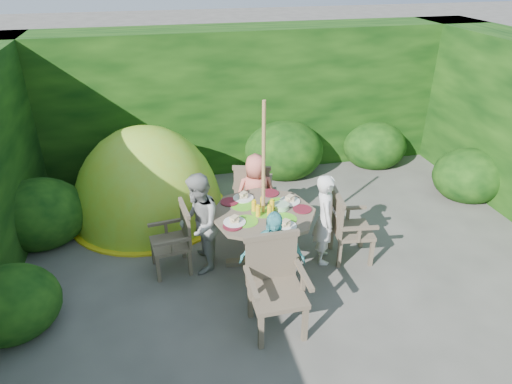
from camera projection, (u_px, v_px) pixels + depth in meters
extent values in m
plane|color=#4B4942|center=(311.00, 293.00, 5.50)|extent=(60.00, 60.00, 0.00)
cube|color=black|center=(244.00, 98.00, 8.35)|extent=(9.00, 1.00, 2.50)
cylinder|color=#493E2F|center=(263.00, 239.00, 5.86)|extent=(0.13, 0.13, 0.73)
cube|color=#493E2F|center=(263.00, 260.00, 6.01)|extent=(0.97, 0.21, 0.06)
cube|color=#493E2F|center=(263.00, 260.00, 6.01)|extent=(0.21, 0.97, 0.06)
cylinder|color=#493E2F|center=(263.00, 214.00, 5.68)|extent=(1.47, 1.47, 0.04)
cylinder|color=#55C021|center=(246.00, 221.00, 5.47)|extent=(0.30, 0.30, 0.00)
cylinder|color=#55C021|center=(285.00, 219.00, 5.52)|extent=(0.30, 0.30, 0.00)
cylinder|color=#55C021|center=(243.00, 205.00, 5.81)|extent=(0.30, 0.30, 0.00)
cylinder|color=#55C021|center=(280.00, 203.00, 5.86)|extent=(0.30, 0.30, 0.00)
cylinder|color=#55C021|center=(263.00, 212.00, 5.66)|extent=(0.30, 0.30, 0.00)
cylinder|color=white|center=(290.00, 201.00, 5.89)|extent=(0.27, 0.27, 0.01)
cylinder|color=white|center=(243.00, 198.00, 5.97)|extent=(0.27, 0.27, 0.01)
cylinder|color=white|center=(235.00, 222.00, 5.43)|extent=(0.27, 0.27, 0.01)
cylinder|color=white|center=(285.00, 226.00, 5.35)|extent=(0.27, 0.27, 0.01)
cylinder|color=#B40C23|center=(302.00, 209.00, 5.71)|extent=(0.24, 0.24, 0.01)
cylinder|color=#B40C23|center=(270.00, 193.00, 6.09)|extent=(0.24, 0.24, 0.01)
cylinder|color=#B40C23|center=(230.00, 202.00, 5.88)|extent=(0.24, 0.24, 0.01)
cylinder|color=#B40C23|center=(233.00, 226.00, 5.37)|extent=(0.24, 0.24, 0.01)
cylinder|color=#B40C23|center=(281.00, 231.00, 5.26)|extent=(0.24, 0.24, 0.01)
cylinder|color=green|center=(281.00, 206.00, 5.72)|extent=(0.19, 0.19, 0.06)
cylinder|color=olive|center=(263.00, 189.00, 5.51)|extent=(0.05, 0.05, 2.20)
cube|color=#493E2F|center=(352.00, 230.00, 5.95)|extent=(0.54, 0.56, 0.05)
cube|color=#493E2F|center=(372.00, 252.00, 5.88)|extent=(0.05, 0.05, 0.41)
cube|color=#493E2F|center=(362.00, 234.00, 6.26)|extent=(0.05, 0.05, 0.41)
cube|color=#493E2F|center=(339.00, 254.00, 5.85)|extent=(0.05, 0.05, 0.41)
cube|color=#493E2F|center=(331.00, 236.00, 6.22)|extent=(0.05, 0.05, 0.41)
cube|color=#493E2F|center=(337.00, 214.00, 5.81)|extent=(0.10, 0.50, 0.48)
cube|color=#493E2F|center=(360.00, 228.00, 5.64)|extent=(0.49, 0.11, 0.04)
cube|color=#493E2F|center=(349.00, 208.00, 6.08)|extent=(0.49, 0.11, 0.04)
cube|color=#493E2F|center=(170.00, 244.00, 5.73)|extent=(0.51, 0.52, 0.05)
cube|color=#493E2F|center=(153.00, 251.00, 5.93)|extent=(0.05, 0.05, 0.38)
cube|color=#493E2F|center=(158.00, 269.00, 5.60)|extent=(0.05, 0.05, 0.38)
cube|color=#493E2F|center=(183.00, 245.00, 6.05)|extent=(0.05, 0.05, 0.38)
cube|color=#493E2F|center=(190.00, 262.00, 5.72)|extent=(0.05, 0.05, 0.38)
cube|color=#493E2F|center=(186.00, 224.00, 5.68)|extent=(0.09, 0.47, 0.45)
cube|color=#493E2F|center=(165.00, 222.00, 5.84)|extent=(0.45, 0.10, 0.04)
cube|color=#493E2F|center=(172.00, 242.00, 5.45)|extent=(0.45, 0.10, 0.04)
cube|color=#493E2F|center=(253.00, 193.00, 6.87)|extent=(0.63, 0.62, 0.05)
cube|color=#493E2F|center=(268.00, 199.00, 7.14)|extent=(0.06, 0.06, 0.41)
cube|color=#493E2F|center=(241.00, 198.00, 7.17)|extent=(0.06, 0.06, 0.41)
cube|color=#493E2F|center=(266.00, 213.00, 6.76)|extent=(0.06, 0.06, 0.41)
cube|color=#493E2F|center=(238.00, 212.00, 6.79)|extent=(0.06, 0.06, 0.41)
cube|color=#493E2F|center=(252.00, 184.00, 6.54)|extent=(0.50, 0.19, 0.49)
cube|color=#493E2F|center=(270.00, 182.00, 6.76)|extent=(0.19, 0.48, 0.04)
cube|color=#493E2F|center=(236.00, 181.00, 6.79)|extent=(0.19, 0.48, 0.04)
cube|color=#493E2F|center=(277.00, 295.00, 4.78)|extent=(0.57, 0.54, 0.05)
cube|color=#493E2F|center=(261.00, 331.00, 4.64)|extent=(0.05, 0.05, 0.45)
cube|color=#493E2F|center=(305.00, 323.00, 4.74)|extent=(0.05, 0.05, 0.45)
cube|color=#493E2F|center=(250.00, 301.00, 5.04)|extent=(0.05, 0.05, 0.45)
cube|color=#493E2F|center=(291.00, 294.00, 5.14)|extent=(0.05, 0.05, 0.45)
cube|color=#493E2F|center=(271.00, 258.00, 4.86)|extent=(0.56, 0.05, 0.54)
cube|color=#493E2F|center=(251.00, 283.00, 4.62)|extent=(0.06, 0.54, 0.04)
cube|color=#493E2F|center=(304.00, 274.00, 4.74)|extent=(0.06, 0.54, 0.04)
imported|color=silver|center=(325.00, 219.00, 5.82)|extent=(0.39, 0.51, 1.24)
imported|color=#989994|center=(199.00, 224.00, 5.64)|extent=(0.59, 0.71, 1.32)
imported|color=#DC6C5B|center=(256.00, 194.00, 6.45)|extent=(0.61, 0.43, 1.20)
imported|color=#51B7BD|center=(272.00, 261.00, 5.04)|extent=(0.78, 0.46, 1.24)
ellipsoid|color=#9AB623|center=(150.00, 212.00, 7.20)|extent=(2.92, 2.92, 2.78)
ellipsoid|color=black|center=(132.00, 239.00, 6.51)|extent=(0.88, 0.65, 0.96)
cylinder|color=yellow|center=(150.00, 211.00, 7.19)|extent=(2.43, 2.43, 0.03)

